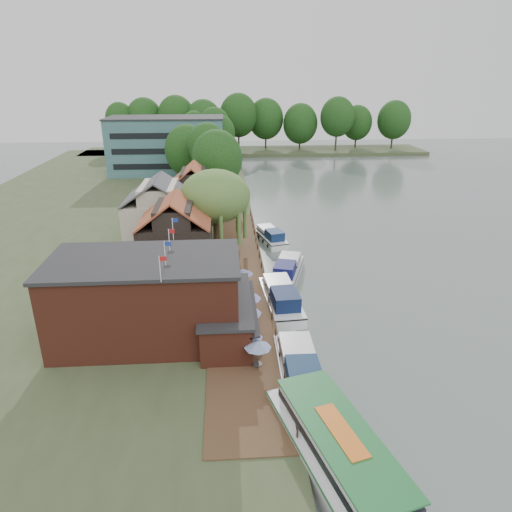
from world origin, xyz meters
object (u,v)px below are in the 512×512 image
object	(u,v)px
willow	(216,212)
cruiser_3	(270,235)
umbrella_3	(248,305)
cruiser_0	(299,365)
umbrella_2	(248,320)
cottage_c	(194,192)
pub	(171,298)
tour_boat	(346,462)
umbrella_1	(251,345)
umbrella_4	(243,280)
cottage_b	(160,209)
umbrella_0	(258,355)
cruiser_2	(287,267)
cottage_a	(176,233)
cruiser_1	(281,295)
swan	(342,445)
hotel_block	(167,145)

from	to	relation	value
willow	cruiser_3	world-z (taller)	willow
umbrella_3	cruiser_0	size ratio (longest dim) A/B	0.22
umbrella_2	cruiser_0	size ratio (longest dim) A/B	0.22
cottage_c	cruiser_0	world-z (taller)	cottage_c
pub	tour_boat	size ratio (longest dim) A/B	1.32
pub	umbrella_1	distance (m)	7.83
umbrella_4	cottage_b	bearing A→B (deg)	121.75
umbrella_0	tour_boat	size ratio (longest dim) A/B	0.16
umbrella_0	cruiser_3	bearing A→B (deg)	82.59
cruiser_2	cottage_a	bearing A→B (deg)	-169.48
cottage_b	cruiser_1	world-z (taller)	cottage_b
cottage_c	cruiser_2	world-z (taller)	cottage_c
umbrella_1	cruiser_0	world-z (taller)	umbrella_1
willow	swan	size ratio (longest dim) A/B	23.69
cruiser_0	tour_boat	xyz separation A→B (m)	(1.08, -9.74, 0.33)
cottage_a	umbrella_3	distance (m)	14.66
umbrella_3	umbrella_4	xyz separation A→B (m)	(-0.25, 5.53, 0.00)
cottage_c	umbrella_3	distance (m)	32.03
cruiser_1	cruiser_3	distance (m)	19.27
cottage_a	cruiser_3	size ratio (longest dim) A/B	0.94
tour_boat	umbrella_3	bearing A→B (deg)	89.24
umbrella_4	cruiser_2	size ratio (longest dim) A/B	0.24
cruiser_0	cottage_b	bearing A→B (deg)	115.58
swan	hotel_block	bearing A→B (deg)	103.24
cottage_b	swan	distance (m)	40.97
willow	cruiser_3	size ratio (longest dim) A/B	1.14
cruiser_1	cruiser_3	world-z (taller)	cruiser_1
hotel_block	cruiser_3	size ratio (longest dim) A/B	2.79
hotel_block	cottage_c	xyz separation A→B (m)	(8.00, -37.00, -1.90)
pub	umbrella_0	distance (m)	8.96
cottage_b	tour_boat	distance (m)	43.11
umbrella_4	cruiser_3	distance (m)	18.01
umbrella_0	umbrella_1	distance (m)	1.49
tour_boat	cruiser_0	bearing A→B (deg)	81.37
hotel_block	cottage_c	distance (m)	37.90
umbrella_3	cruiser_2	world-z (taller)	umbrella_3
cottage_a	umbrella_2	xyz separation A→B (m)	(7.39, -14.98, -2.96)
cruiser_0	swan	size ratio (longest dim) A/B	24.40
pub	umbrella_2	xyz separation A→B (m)	(6.39, 0.02, -2.36)
cottage_c	cruiser_1	bearing A→B (deg)	-69.92
cruiser_0	cruiser_2	bearing A→B (deg)	85.99
pub	cruiser_2	bearing A→B (deg)	49.50
cottage_a	cruiser_0	xyz separation A→B (m)	(11.04, -20.47, -3.93)
cruiser_2	pub	bearing A→B (deg)	-113.93
cottage_c	cruiser_2	xyz separation A→B (m)	(11.67, -20.34, -4.04)
swan	tour_boat	bearing A→B (deg)	-101.19
cottage_a	swan	world-z (taller)	cottage_a
swan	umbrella_0	bearing A→B (deg)	123.44
umbrella_0	cruiser_0	bearing A→B (deg)	-3.72
tour_boat	swan	bearing A→B (deg)	63.86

